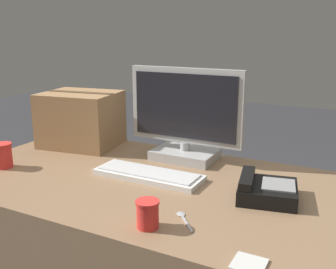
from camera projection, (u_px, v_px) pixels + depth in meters
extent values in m
cube|color=#8C6B4C|center=(162.00, 266.00, 1.65)|extent=(1.80, 0.90, 0.76)
cube|color=#B7B7B7|center=(185.00, 154.00, 1.83)|extent=(0.29, 0.20, 0.04)
cylinder|color=#B2B2B2|center=(185.00, 146.00, 1.82)|extent=(0.04, 0.04, 0.04)
cube|color=#B2B2B2|center=(186.00, 106.00, 1.77)|extent=(0.54, 0.03, 0.34)
cube|color=black|center=(184.00, 106.00, 1.75)|extent=(0.49, 0.01, 0.29)
cube|color=silver|center=(149.00, 175.00, 1.60)|extent=(0.45, 0.16, 0.02)
cube|color=silver|center=(149.00, 172.00, 1.60)|extent=(0.41, 0.13, 0.01)
cube|color=black|center=(267.00, 192.00, 1.39)|extent=(0.24, 0.24, 0.05)
cube|color=black|center=(247.00, 178.00, 1.40)|extent=(0.08, 0.20, 0.03)
cube|color=gray|center=(279.00, 185.00, 1.38)|extent=(0.14, 0.14, 0.01)
cylinder|color=red|center=(3.00, 156.00, 1.71)|extent=(0.07, 0.07, 0.10)
cylinder|color=red|center=(2.00, 144.00, 1.69)|extent=(0.08, 0.08, 0.01)
cylinder|color=red|center=(148.00, 215.00, 1.19)|extent=(0.07, 0.07, 0.08)
cylinder|color=red|center=(147.00, 202.00, 1.18)|extent=(0.07, 0.07, 0.01)
cube|color=#B2B2B7|center=(187.00, 224.00, 1.22)|extent=(0.08, 0.09, 0.00)
ellipsoid|color=#B2B2B7|center=(181.00, 214.00, 1.28)|extent=(0.05, 0.05, 0.00)
cube|color=#9E754C|center=(81.00, 119.00, 2.03)|extent=(0.41, 0.36, 0.28)
cube|color=brown|center=(80.00, 92.00, 1.99)|extent=(0.37, 0.09, 0.00)
cube|color=silver|center=(249.00, 264.00, 1.00)|extent=(0.08, 0.08, 0.01)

